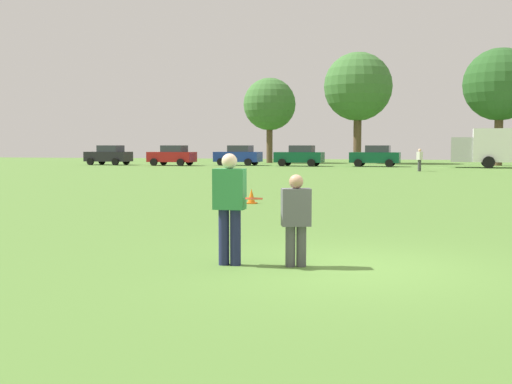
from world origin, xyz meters
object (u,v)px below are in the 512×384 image
player_thrower (230,202)px  bystander_far_jogger (420,158)px  traffic_cone (251,196)px  parked_car_near_left (109,155)px  parked_car_mid_left (172,155)px  parked_car_mid_right (300,156)px  parked_car_near_right (376,156)px  box_truck (509,146)px  frisbee (254,199)px  parked_car_center (238,155)px  player_defender (296,216)px

player_thrower → bystander_far_jogger: 37.01m
player_thrower → traffic_cone: size_ratio=3.62×
parked_car_near_left → parked_car_mid_left: (6.43, -0.32, 0.00)m
parked_car_mid_right → bystander_far_jogger: size_ratio=2.69×
traffic_cone → parked_car_near_left: 41.16m
parked_car_mid_left → parked_car_near_right: size_ratio=1.00×
player_thrower → parked_car_near_right: (-0.44, 45.87, -0.06)m
player_thrower → parked_car_mid_left: bearing=112.6°
parked_car_near_left → box_truck: size_ratio=0.50×
parked_car_mid_left → parked_car_near_right: 18.05m
parked_car_mid_left → box_truck: 28.62m
parked_car_mid_right → box_truck: bearing=-1.2°
player_thrower → bystander_far_jogger: player_thrower is taller
frisbee → bystander_far_jogger: (2.74, 36.94, -0.15)m
parked_car_mid_left → parked_car_center: 5.99m
parked_car_center → bystander_far_jogger: size_ratio=2.69×
frisbee → parked_car_center: (-13.19, 46.29, -0.13)m
bystander_far_jogger → parked_car_center: bearing=149.6°
player_defender → traffic_cone: player_defender is taller
parked_car_center → traffic_cone: bearing=-73.7°
frisbee → box_truck: bearing=77.8°
frisbee → player_defender: bearing=17.7°
parked_car_mid_left → player_thrower: bearing=-67.4°
parked_car_center → parked_car_mid_left: bearing=-159.9°
parked_car_mid_left → parked_car_near_right: (17.97, 1.70, 0.00)m
parked_car_near_right → box_truck: bearing=-4.0°
frisbee → box_truck: size_ratio=0.03×
parked_car_mid_right → bystander_far_jogger: bearing=-40.4°
parked_car_near_right → bystander_far_jogger: size_ratio=2.69×
player_thrower → box_truck: size_ratio=0.20×
traffic_cone → box_truck: 37.21m
traffic_cone → parked_car_near_left: parked_car_near_left is taller
player_defender → bystander_far_jogger: size_ratio=0.89×
parked_car_near_left → parked_car_mid_right: bearing=3.2°
traffic_cone → player_defender: bearing=-71.8°
bystander_far_jogger → parked_car_near_left: bearing=164.8°
parked_car_near_left → parked_car_mid_right: (17.86, 0.99, 0.00)m
parked_car_center → parked_car_near_right: 12.35m
parked_car_mid_right → parked_car_center: bearing=172.7°
parked_car_near_right → traffic_cone: bearing=-92.9°
parked_car_center → parked_car_mid_right: 5.85m
parked_car_near_left → bystander_far_jogger: 29.00m
frisbee → parked_car_near_right: bearing=91.1°
player_thrower → traffic_cone: 10.36m
player_defender → parked_car_near_left: size_ratio=0.33×
frisbee → parked_car_mid_left: parked_car_mid_left is taller
player_thrower → parked_car_near_left: size_ratio=0.40×
player_thrower → frisbee: 0.42m
parked_car_mid_left → parked_car_mid_right: same height
box_truck → traffic_cone: bearing=-109.5°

